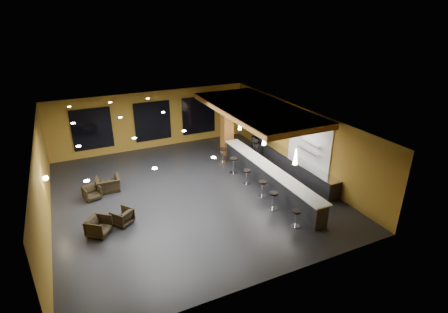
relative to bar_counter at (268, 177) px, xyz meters
name	(u,v)px	position (x,y,z in m)	size (l,w,h in m)	color
floor	(190,193)	(-3.65, 1.00, -0.55)	(12.00, 13.00, 0.10)	black
ceiling	(187,121)	(-3.65, 1.00, 3.05)	(12.00, 13.00, 0.10)	black
wall_back	(152,120)	(-3.65, 7.55, 1.25)	(12.00, 0.10, 3.50)	olive
wall_front	(264,238)	(-3.65, -5.55, 1.25)	(12.00, 0.10, 3.50)	olive
wall_left	(41,185)	(-9.70, 1.00, 1.25)	(0.10, 13.00, 3.50)	olive
wall_right	(298,139)	(2.40, 1.00, 1.25)	(0.10, 13.00, 3.50)	olive
wood_soffit	(256,109)	(0.35, 2.00, 2.86)	(3.60, 8.00, 0.28)	#9D662E
window_left	(92,129)	(-7.15, 7.44, 1.20)	(2.20, 0.06, 2.40)	black
window_center	(153,121)	(-3.65, 7.44, 1.20)	(2.20, 0.06, 2.40)	black
window_right	(199,115)	(-0.65, 7.44, 1.20)	(2.20, 0.06, 2.40)	black
tile_backsplash	(309,141)	(2.31, 0.00, 1.50)	(0.06, 3.20, 2.40)	white
bar_counter	(268,177)	(0.00, 0.00, 0.00)	(0.60, 8.00, 1.00)	black
bar_top	(268,167)	(0.00, 0.00, 0.52)	(0.78, 8.10, 0.05)	white
prep_counter	(296,167)	(2.00, 0.50, -0.07)	(0.70, 6.00, 0.86)	black
prep_top	(296,159)	(2.00, 0.50, 0.39)	(0.72, 6.00, 0.03)	silver
wall_shelf_lower	(309,150)	(2.17, -0.20, 1.10)	(0.30, 1.50, 0.03)	silver
wall_shelf_upper	(310,142)	(2.17, -0.20, 1.55)	(0.30, 1.50, 0.03)	silver
column	(227,126)	(0.00, 4.60, 1.25)	(0.60, 0.60, 3.50)	#9D5E23
wall_sconce	(46,178)	(-9.53, 1.50, 1.30)	(0.22, 0.22, 0.22)	#FFE5B2
pendant_0	(296,157)	(0.00, -2.00, 1.85)	(0.20, 0.20, 0.70)	white
pendant_1	(264,138)	(0.00, 0.50, 1.85)	(0.20, 0.20, 0.70)	white
pendant_2	(240,123)	(0.00, 3.00, 1.85)	(0.20, 0.20, 0.70)	white
staff_a	(256,152)	(0.78, 2.50, 0.25)	(0.54, 0.36, 1.49)	black
staff_b	(257,144)	(1.21, 3.20, 0.40)	(0.88, 0.68, 1.80)	black
staff_c	(260,141)	(1.60, 3.46, 0.45)	(0.93, 0.60, 1.90)	black
armchair_a	(99,227)	(-7.95, -0.63, -0.14)	(0.77, 0.80, 0.72)	black
armchair_b	(122,217)	(-7.01, -0.27, -0.17)	(0.70, 0.72, 0.66)	black
armchair_c	(92,193)	(-7.89, 2.35, -0.18)	(0.69, 0.71, 0.65)	black
armchair_d	(108,184)	(-7.11, 2.82, -0.15)	(1.08, 0.94, 0.70)	black
bar_stool_0	(296,216)	(-0.78, -3.39, -0.04)	(0.37, 0.37, 0.72)	silver
bar_stool_1	(273,198)	(-0.91, -1.90, 0.03)	(0.42, 0.42, 0.82)	silver
bar_stool_2	(263,187)	(-0.74, -0.74, -0.01)	(0.39, 0.39, 0.77)	silver
bar_stool_3	(247,175)	(-0.81, 0.65, -0.02)	(0.38, 0.38, 0.75)	silver
bar_stool_4	(233,163)	(-0.85, 2.04, 0.05)	(0.43, 0.43, 0.86)	silver
bar_stool_5	(223,153)	(-0.75, 3.55, 0.03)	(0.42, 0.42, 0.83)	silver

